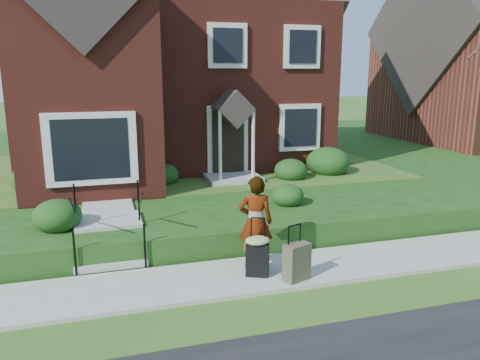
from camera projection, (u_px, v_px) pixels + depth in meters
name	position (u px, v px, depth m)	size (l,w,h in m)	color
ground	(248.00, 277.00, 8.97)	(120.00, 120.00, 0.00)	#2D5119
sidewalk	(248.00, 275.00, 8.96)	(60.00, 1.60, 0.08)	#9E9B93
terrace	(261.00, 156.00, 20.19)	(44.00, 20.00, 0.60)	#163C10
walkway	(107.00, 192.00, 12.82)	(1.20, 6.00, 0.06)	#9E9B93
main_house	(163.00, 31.00, 16.71)	(10.40, 10.20, 9.40)	maroon
front_steps	(110.00, 235.00, 9.90)	(1.40, 2.02, 1.50)	#9E9B93
foundation_shrubs	(182.00, 172.00, 13.24)	(10.08, 4.58, 1.11)	#16340F
woman	(256.00, 222.00, 9.07)	(0.67, 0.44, 1.84)	#999999
suitcase_black	(257.00, 254.00, 8.77)	(0.58, 0.54, 1.13)	black
suitcase_olive	(297.00, 262.00, 8.61)	(0.55, 0.42, 1.05)	#4D4733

